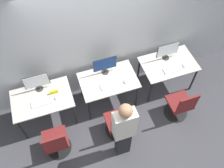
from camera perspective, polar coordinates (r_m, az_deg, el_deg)
name	(u,v)px	position (r m, az deg, el deg)	size (l,w,h in m)	color
ground_plane	(114,114)	(5.25, 0.51, -6.80)	(20.00, 20.00, 0.00)	#3D3D42
wall_back	(100,38)	(4.61, -2.86, 10.46)	(12.00, 0.05, 2.80)	#B7BCC1
desk_left	(43,101)	(4.82, -15.60, -3.67)	(1.10, 0.72, 0.74)	#BCB7AD
monitor_left	(37,82)	(4.71, -16.86, 0.47)	(0.46, 0.14, 0.40)	#2D2D2D
keyboard_left	(42,102)	(4.69, -15.65, -4.07)	(0.40, 0.14, 0.02)	silver
mouse_left	(56,98)	(4.68, -12.72, -3.07)	(0.06, 0.09, 0.03)	silver
office_chair_left	(56,143)	(4.70, -12.59, -13.08)	(0.48, 0.48, 0.87)	black
desk_center	(108,82)	(4.87, -0.82, 0.39)	(1.10, 0.72, 0.74)	#BCB7AD
monitor_center	(105,65)	(4.75, -1.64, 4.42)	(0.46, 0.14, 0.40)	#2D2D2D
keyboard_center	(111,85)	(4.73, -0.34, -0.17)	(0.40, 0.14, 0.02)	silver
mouse_center	(125,82)	(4.77, 2.97, 0.54)	(0.06, 0.09, 0.03)	silver
office_chair_center	(119,124)	(4.75, 1.52, -9.17)	(0.48, 0.48, 0.87)	black
person_center	(124,130)	(4.11, 2.74, -10.44)	(0.36, 0.21, 1.62)	#232328
desk_right	(168,66)	(5.26, 12.71, 4.09)	(1.10, 0.72, 0.74)	#BCB7AD
monitor_right	(168,50)	(5.11, 12.60, 7.50)	(0.46, 0.14, 0.40)	#2D2D2D
keyboard_right	(173,69)	(5.10, 13.75, 3.30)	(0.40, 0.14, 0.02)	silver
mouse_right	(184,66)	(5.21, 16.12, 4.07)	(0.06, 0.09, 0.03)	silver
office_chair_right	(180,106)	(5.12, 15.30, -4.86)	(0.48, 0.48, 0.87)	black
placard_left	(54,92)	(4.73, -13.17, -1.78)	(0.16, 0.03, 0.08)	yellow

